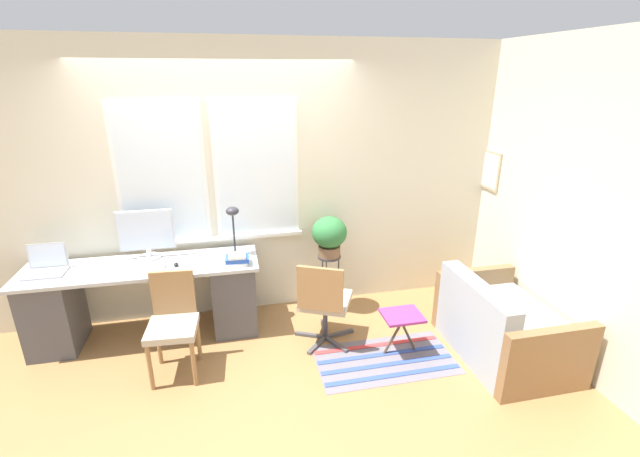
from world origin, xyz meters
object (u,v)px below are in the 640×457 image
Objects in this scene: desk_lamp at (233,221)px; couch_loveseat at (502,328)px; keyboard at (141,269)px; monitor at (146,234)px; office_chair_swivel at (324,301)px; folding_stool at (402,319)px; book_stack at (237,260)px; potted_plant at (329,234)px; laptop at (46,267)px; mouse at (176,265)px; plant_stand at (329,264)px; desk_chair_wooden at (173,321)px.

couch_loveseat is (2.25, -1.03, -0.82)m from desk_lamp.
monitor is at bearing 82.84° from keyboard.
desk_lamp is 1.12m from office_chair_swivel.
office_chair_swivel is (1.58, -0.38, -0.30)m from keyboard.
folding_stool is at bearing -30.56° from desk_lamp.
monitor reaches higher than book_stack.
potted_plant is 1.05× the size of folding_stool.
monitor is 1.76m from office_chair_swivel.
laptop is 1.10m from mouse.
keyboard is 0.64× the size of plant_stand.
desk_chair_wooden is (0.29, -0.48, -0.28)m from keyboard.
couch_loveseat is 1.83× the size of plant_stand.
plant_stand is at bearing 5.97° from keyboard.
monitor is 0.43m from mouse.
monitor is at bearing 10.17° from laptop.
laptop is 0.27× the size of couch_loveseat.
monitor is 2.46m from folding_stool.
monitor is at bearing 69.54° from couch_loveseat.
mouse is (0.26, -0.25, -0.22)m from monitor.
keyboard is at bearing 11.82° from office_chair_swivel.
desk_lamp reaches higher than couch_loveseat.
monitor reaches higher than office_chair_swivel.
potted_plant is at bearing -82.87° from office_chair_swivel.
mouse is 0.57m from desk_chair_wooden.
desk_chair_wooden is (0.25, -0.75, -0.51)m from monitor.
monitor is 0.43× the size of couch_loveseat.
couch_loveseat is at bearing -172.89° from office_chair_swivel.
potted_plant is (1.46, 0.17, 0.11)m from mouse.
desk_chair_wooden is (-0.01, -0.50, -0.28)m from mouse.
desk_lamp reaches higher than desk_chair_wooden.
couch_loveseat is 1.79m from potted_plant.
couch_loveseat is (2.79, -0.38, -0.21)m from desk_chair_wooden.
office_chair_swivel is 0.73× the size of couch_loveseat.
potted_plant is (1.47, 0.67, 0.40)m from desk_chair_wooden.
monitor is 0.94m from desk_chair_wooden.
monitor is 7.69× the size of mouse.
office_chair_swivel is (1.54, -0.64, -0.53)m from monitor.
laptop is 0.81× the size of folding_stool.
couch_loveseat is (3.08, -0.87, -0.48)m from keyboard.
monitor is 0.59× the size of office_chair_swivel.
laptop is at bearing 174.49° from mouse.
monitor is at bearing 157.06° from folding_stool.
desk_chair_wooden is at bearing -59.22° from keyboard.
book_stack is at bearing 156.90° from folding_stool.
desk_chair_wooden is at bearing -29.18° from laptop.
book_stack is at bearing -8.68° from mouse.
book_stack is 0.96m from potted_plant.
potted_plant is (1.73, -0.08, -0.11)m from monitor.
keyboard is 1.02× the size of folding_stool.
mouse is at bearing 8.24° from office_chair_swivel.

